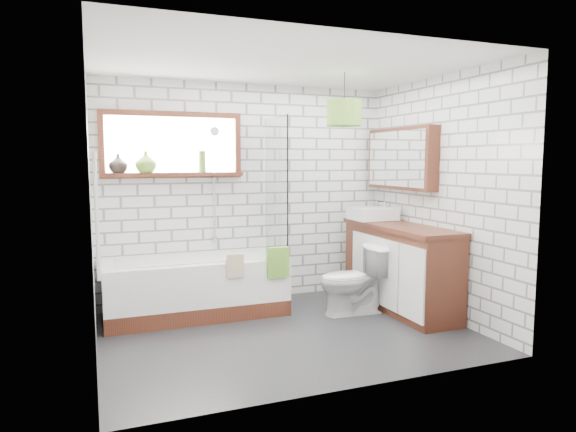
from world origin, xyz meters
name	(u,v)px	position (x,y,z in m)	size (l,w,h in m)	color
floor	(287,333)	(0.00, 0.00, -0.01)	(3.40, 2.60, 0.01)	black
ceiling	(287,63)	(0.00, 0.00, 2.50)	(3.40, 2.60, 0.01)	white
wall_back	(247,193)	(0.00, 1.30, 1.25)	(3.40, 0.01, 2.50)	white
wall_front	(354,216)	(0.00, -1.30, 1.25)	(3.40, 0.01, 2.50)	white
wall_left	(90,208)	(-1.70, 0.00, 1.25)	(0.01, 2.60, 2.50)	white
wall_right	(439,197)	(1.70, 0.00, 1.25)	(0.01, 2.60, 2.50)	white
window	(173,145)	(-0.85, 1.26, 1.80)	(1.52, 0.16, 0.68)	#3A1910
towel_radiator	(97,214)	(-1.66, 0.00, 1.20)	(0.06, 0.52, 1.00)	white
mirror_cabinet	(401,159)	(1.62, 0.60, 1.65)	(0.16, 1.20, 0.70)	#3A1910
shower_riser	(214,186)	(-0.40, 1.26, 1.35)	(0.02, 0.02, 1.30)	silver
bathtub	(195,287)	(-0.70, 0.89, 0.30)	(1.86, 0.82, 0.60)	white
shower_screen	(276,186)	(0.21, 0.89, 1.35)	(0.02, 0.72, 1.50)	white
towel_green	(278,262)	(0.08, 0.48, 0.58)	(0.23, 0.06, 0.32)	#57902B
towel_beige	(235,266)	(-0.38, 0.48, 0.58)	(0.18, 0.04, 0.23)	tan
vanity	(400,267)	(1.44, 0.29, 0.47)	(0.53, 1.64, 0.94)	#3A1910
basin	(373,214)	(1.38, 0.79, 1.01)	(0.49, 0.42, 0.14)	white
tap	(384,208)	(1.54, 0.79, 1.07)	(0.03, 0.03, 0.16)	silver
toilet	(353,280)	(0.87, 0.31, 0.36)	(0.72, 0.41, 0.73)	white
vase_olive	(146,164)	(-1.14, 1.23, 1.60)	(0.22, 0.22, 0.23)	#5F952E
vase_dark	(118,165)	(-1.42, 1.23, 1.58)	(0.19, 0.19, 0.20)	black
bottle	(202,163)	(-0.54, 1.23, 1.60)	(0.08, 0.08, 0.24)	#5F952E
pendant	(344,113)	(0.68, 0.20, 2.10)	(0.34, 0.34, 0.25)	#57902B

